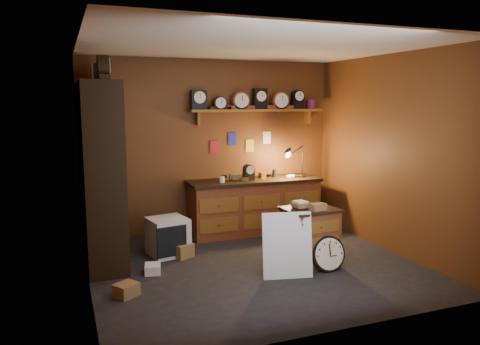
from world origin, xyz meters
name	(u,v)px	position (x,y,z in m)	size (l,w,h in m)	color
floor	(256,266)	(0.00, 0.00, 0.00)	(4.00, 4.00, 0.00)	black
room_shell	(257,129)	(0.04, 0.11, 1.72)	(4.02, 3.62, 2.71)	brown
shelving_unit	(98,165)	(-1.79, 0.98, 1.25)	(0.47, 1.60, 2.58)	black
workbench	(254,203)	(0.59, 1.47, 0.47)	(2.11, 0.66, 1.36)	brown
low_cabinet	(310,234)	(0.66, -0.18, 0.40)	(0.69, 0.60, 0.82)	brown
big_round_clock	(328,254)	(0.76, -0.46, 0.22)	(0.44, 0.15, 0.45)	black
white_panel	(287,276)	(0.21, -0.45, 0.00)	(0.59, 0.03, 0.79)	silver
mini_fridge	(168,236)	(-0.93, 0.86, 0.25)	(0.56, 0.58, 0.50)	silver
floor_box_a	(126,290)	(-1.65, -0.34, 0.07)	(0.23, 0.20, 0.14)	olive
floor_box_b	(153,269)	(-1.26, 0.23, 0.06)	(0.19, 0.22, 0.11)	white
floor_box_c	(183,251)	(-0.78, 0.68, 0.09)	(0.24, 0.20, 0.18)	olive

